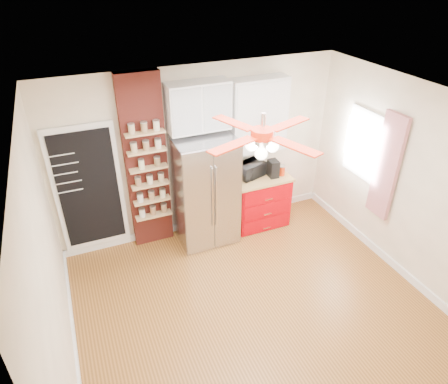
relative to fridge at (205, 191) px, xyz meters
name	(u,v)px	position (x,y,z in m)	size (l,w,h in m)	color
floor	(253,305)	(0.05, -1.63, -0.88)	(4.50, 4.50, 0.00)	#986026
ceiling	(264,108)	(0.05, -1.63, 1.83)	(4.50, 4.50, 0.00)	white
wall_back	(199,153)	(0.05, 0.37, 0.48)	(4.50, 0.02, 2.70)	#FCEDCB
wall_front	(378,362)	(0.05, -3.63, 0.48)	(4.50, 0.02, 2.70)	#FCEDCB
wall_left	(50,273)	(-2.20, -1.63, 0.48)	(0.02, 4.00, 2.70)	#FCEDCB
wall_right	(408,184)	(2.30, -1.63, 0.48)	(0.02, 4.00, 2.70)	#FCEDCB
chalkboard	(89,189)	(-1.65, 0.33, 0.23)	(0.95, 0.05, 1.95)	white
brick_pillar	(146,164)	(-0.80, 0.29, 0.48)	(0.60, 0.16, 2.70)	maroon
fridge	(205,191)	(0.00, 0.00, 0.00)	(0.90, 0.70, 1.75)	#B3B3B8
upper_glass_cabinet	(198,106)	(0.00, 0.20, 1.27)	(0.90, 0.35, 0.70)	white
red_cabinet	(259,200)	(0.97, 0.05, -0.42)	(0.94, 0.64, 0.90)	#B8000A
upper_shelf_unit	(258,115)	(0.97, 0.22, 1.00)	(0.90, 0.30, 1.15)	white
window	(364,145)	(2.28, -0.73, 0.68)	(0.04, 0.75, 1.05)	white
curtain	(387,167)	(2.23, -1.28, 0.57)	(0.06, 0.40, 1.55)	#AE1725
ceiling_fan	(262,134)	(0.05, -1.63, 1.55)	(1.40, 1.40, 0.44)	silver
toaster_oven	(250,170)	(0.82, 0.11, 0.15)	(0.44, 0.30, 0.24)	black
coffee_maker	(273,168)	(1.16, -0.03, 0.17)	(0.14, 0.20, 0.28)	black
canister_left	(282,171)	(1.31, -0.05, 0.10)	(0.10, 0.10, 0.16)	#B92C0A
canister_right	(276,168)	(1.28, 0.08, 0.10)	(0.10, 0.10, 0.15)	red
pantry_jar_oats	(141,164)	(-0.90, 0.14, 0.57)	(0.08, 0.08, 0.14)	beige
pantry_jar_beans	(157,162)	(-0.67, 0.15, 0.56)	(0.09, 0.09, 0.13)	olive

